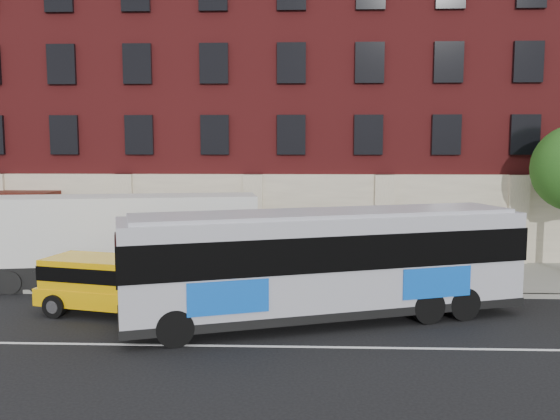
{
  "coord_description": "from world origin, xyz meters",
  "views": [
    {
      "loc": [
        2.28,
        -15.13,
        5.53
      ],
      "look_at": [
        1.48,
        5.5,
        3.22
      ],
      "focal_mm": 37.83,
      "sensor_mm": 36.0,
      "label": 1
    }
  ],
  "objects_px": {
    "sign_pole": "(14,254)",
    "yellow_suv": "(104,281)",
    "shipping_container": "(122,241)",
    "city_bus": "(326,260)"
  },
  "relations": [
    {
      "from": "sign_pole",
      "to": "yellow_suv",
      "type": "distance_m",
      "value": 5.02
    },
    {
      "from": "yellow_suv",
      "to": "shipping_container",
      "type": "height_order",
      "value": "shipping_container"
    },
    {
      "from": "sign_pole",
      "to": "city_bus",
      "type": "height_order",
      "value": "city_bus"
    },
    {
      "from": "sign_pole",
      "to": "yellow_suv",
      "type": "relative_size",
      "value": 0.51
    },
    {
      "from": "sign_pole",
      "to": "shipping_container",
      "type": "relative_size",
      "value": 0.23
    },
    {
      "from": "yellow_suv",
      "to": "shipping_container",
      "type": "bearing_deg",
      "value": 98.77
    },
    {
      "from": "sign_pole",
      "to": "shipping_container",
      "type": "distance_m",
      "value": 3.93
    },
    {
      "from": "city_bus",
      "to": "shipping_container",
      "type": "xyz_separation_m",
      "value": [
        -7.85,
        4.5,
        -0.17
      ]
    },
    {
      "from": "city_bus",
      "to": "shipping_container",
      "type": "bearing_deg",
      "value": 150.2
    },
    {
      "from": "shipping_container",
      "to": "sign_pole",
      "type": "bearing_deg",
      "value": -159.47
    }
  ]
}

